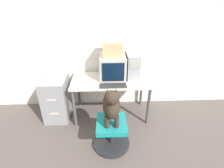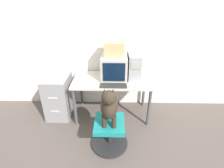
# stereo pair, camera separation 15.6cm
# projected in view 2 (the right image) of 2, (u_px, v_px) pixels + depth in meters

# --- Properties ---
(ground_plane) EXTENTS (12.00, 12.00, 0.00)m
(ground_plane) POSITION_uv_depth(u_px,v_px,m) (112.00, 126.00, 3.02)
(ground_plane) COLOR #564C47
(wall_back) EXTENTS (8.00, 0.05, 2.60)m
(wall_back) POSITION_uv_depth(u_px,v_px,m) (113.00, 40.00, 3.08)
(wall_back) COLOR white
(wall_back) RESTS_ON ground_plane
(desk) EXTENTS (1.33, 0.69, 0.73)m
(desk) POSITION_uv_depth(u_px,v_px,m) (112.00, 84.00, 3.03)
(desk) COLOR beige
(desk) RESTS_ON ground_plane
(crt_monitor) EXTENTS (0.43, 0.46, 0.39)m
(crt_monitor) POSITION_uv_depth(u_px,v_px,m) (114.00, 67.00, 2.97)
(crt_monitor) COLOR #B7B2A8
(crt_monitor) RESTS_ON desk
(pc_tower) EXTENTS (0.21, 0.47, 0.43)m
(pc_tower) POSITION_uv_depth(u_px,v_px,m) (134.00, 66.00, 2.97)
(pc_tower) COLOR #99999E
(pc_tower) RESTS_ON desk
(keyboard) EXTENTS (0.43, 0.15, 0.03)m
(keyboard) POSITION_uv_depth(u_px,v_px,m) (113.00, 86.00, 2.76)
(keyboard) COLOR #2D2D2D
(keyboard) RESTS_ON desk
(computer_mouse) EXTENTS (0.06, 0.04, 0.04)m
(computer_mouse) POSITION_uv_depth(u_px,v_px,m) (131.00, 86.00, 2.73)
(computer_mouse) COLOR silver
(computer_mouse) RESTS_ON desk
(office_chair) EXTENTS (0.54, 0.54, 0.43)m
(office_chair) POSITION_uv_depth(u_px,v_px,m) (109.00, 133.00, 2.55)
(office_chair) COLOR #262628
(office_chair) RESTS_ON ground_plane
(dog) EXTENTS (0.23, 0.48, 0.59)m
(dog) POSITION_uv_depth(u_px,v_px,m) (109.00, 104.00, 2.30)
(dog) COLOR #33281E
(dog) RESTS_ON office_chair
(filing_cabinet) EXTENTS (0.41, 0.57, 0.77)m
(filing_cabinet) POSITION_uv_depth(u_px,v_px,m) (59.00, 96.00, 3.15)
(filing_cabinet) COLOR gray
(filing_cabinet) RESTS_ON ground_plane
(cardboard_box) EXTENTS (0.32, 0.26, 0.24)m
(cardboard_box) POSITION_uv_depth(u_px,v_px,m) (114.00, 49.00, 2.82)
(cardboard_box) COLOR tan
(cardboard_box) RESTS_ON crt_monitor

